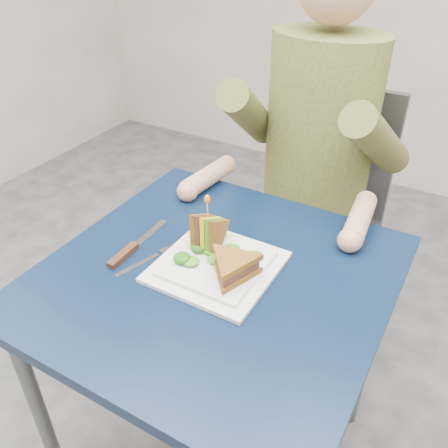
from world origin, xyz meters
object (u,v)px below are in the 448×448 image
Objects in this scene: plate at (217,265)px; chair at (320,200)px; knife at (128,251)px; sandwich_upright at (208,233)px; sandwich_flat at (233,267)px; table at (216,299)px; diner at (321,109)px; fork at (148,260)px.

chair is at bearing 89.55° from plate.
knife is (-0.21, -0.06, -0.00)m from plate.
sandwich_flat is at bearing -33.65° from sandwich_upright.
sandwich_flat is (0.06, -0.02, 0.04)m from plate.
sandwich_flat is (0.05, -0.73, 0.23)m from chair.
table is 5.10× the size of sandwich_upright.
diner is 0.57m from sandwich_upright.
diner is 2.87× the size of plate.
sandwich_flat is 0.86× the size of knife.
diner is (-0.00, 0.61, 0.26)m from table.
knife reaches higher than fork.
sandwich_upright is (-0.06, -0.66, 0.24)m from chair.
chair is at bearing 93.86° from sandwich_flat.
sandwich_upright is (-0.06, 0.06, 0.13)m from table.
fork is at bearing -165.23° from table.
plate is (-0.01, -0.60, -0.18)m from diner.
sandwich_upright reaches higher than sandwich_flat.
knife is (-0.16, -0.10, -0.05)m from sandwich_upright.
plate is 1.17× the size of knife.
plate is at bearing -90.53° from diner.
plate reaches higher than knife.
plate is (-0.01, 0.02, 0.09)m from table.
chair is at bearing 85.20° from sandwich_upright.
sandwich_flat is 0.13m from sandwich_upright.
plate is 1.37× the size of sandwich_flat.
sandwich_upright is at bearing 132.86° from table.
sandwich_flat reaches higher than table.
diner is (-0.00, -0.11, 0.37)m from chair.
chair is (0.00, 0.72, -0.11)m from table.
fork is at bearing -1.73° from knife.
plate is at bearing -90.45° from chair.
diner is at bearing -90.00° from chair.
chair is at bearing 78.21° from fork.
diner is at bearing 90.00° from table.
knife is at bearing -165.39° from plate.
plate is at bearing -41.90° from sandwich_upright.
sandwich_flat is at bearing -85.45° from diner.
plate is (-0.01, -0.71, 0.20)m from chair.
fork is at bearing -101.79° from chair.
chair reaches higher than knife.
diner reaches higher than sandwich_flat.
knife is at bearing -169.51° from table.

